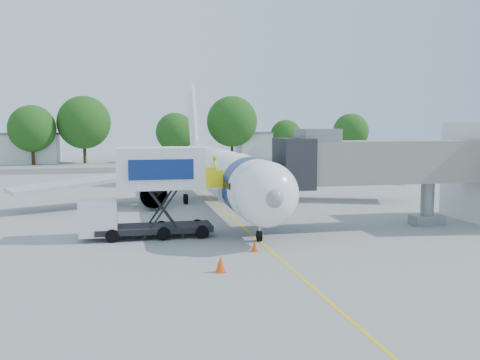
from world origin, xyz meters
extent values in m
plane|color=#9B9B98|center=(0.00, 0.00, 0.00)|extent=(160.00, 160.00, 0.00)
cube|color=yellow|center=(0.00, 0.00, 0.01)|extent=(0.15, 70.00, 0.01)
cube|color=#59595B|center=(0.00, 42.00, 0.00)|extent=(120.00, 10.00, 0.01)
cylinder|color=white|center=(0.00, 3.00, 3.00)|extent=(3.70, 28.00, 3.70)
sphere|color=white|center=(0.00, -11.00, 3.00)|extent=(3.70, 3.70, 3.70)
sphere|color=gray|center=(0.00, -12.55, 3.00)|extent=(1.10, 1.10, 1.10)
cone|color=white|center=(0.00, 20.00, 3.00)|extent=(3.70, 6.00, 3.70)
cube|color=white|center=(0.00, 21.00, 7.20)|extent=(0.35, 7.26, 8.29)
cube|color=silver|center=(9.00, 6.50, 2.30)|extent=(16.17, 9.32, 1.42)
cube|color=silver|center=(-9.00, 6.50, 2.30)|extent=(16.17, 9.32, 1.42)
cylinder|color=#999BA0|center=(5.50, 4.50, 1.30)|extent=(2.10, 3.60, 2.10)
cylinder|color=#999BA0|center=(-5.50, 4.50, 1.30)|extent=(2.10, 3.60, 2.10)
cube|color=black|center=(0.00, -11.30, 3.45)|extent=(2.60, 1.39, 0.81)
cylinder|color=navy|center=(0.00, -8.00, 3.00)|extent=(3.73, 2.00, 3.73)
cylinder|color=silver|center=(0.00, -9.50, 0.75)|extent=(0.16, 0.16, 1.50)
cylinder|color=black|center=(0.00, -9.50, 0.32)|extent=(0.25, 0.64, 0.64)
cylinder|color=black|center=(2.60, 6.00, 0.45)|extent=(0.35, 0.90, 0.90)
cylinder|color=black|center=(-2.60, 6.00, 0.45)|extent=(0.35, 0.90, 0.90)
cube|color=gray|center=(9.00, -7.00, 4.40)|extent=(13.60, 2.60, 2.80)
cube|color=black|center=(2.90, -7.00, 4.40)|extent=(2.00, 3.20, 3.20)
cube|color=slate|center=(4.50, -7.00, 6.20)|extent=(2.40, 2.40, 0.80)
cylinder|color=slate|center=(12.50, -7.00, 1.50)|extent=(0.90, 0.90, 3.00)
cube|color=slate|center=(12.50, -7.00, 0.35)|extent=(2.20, 1.20, 0.70)
cylinder|color=black|center=(11.60, -7.00, 0.35)|extent=(0.30, 0.70, 0.70)
cylinder|color=black|center=(13.40, -7.00, 0.35)|extent=(0.30, 0.70, 0.70)
cube|color=black|center=(-6.00, -7.00, 0.55)|extent=(7.00, 2.30, 0.35)
cube|color=silver|center=(-9.30, -7.00, 1.35)|extent=(2.20, 2.20, 2.10)
cube|color=black|center=(-9.30, -7.00, 1.80)|extent=(1.90, 2.10, 0.70)
cube|color=silver|center=(-5.60, -7.00, 4.25)|extent=(5.20, 2.40, 2.50)
cube|color=navy|center=(-5.60, -8.22, 4.25)|extent=(3.80, 0.04, 1.20)
cube|color=silver|center=(-2.45, -7.00, 3.05)|extent=(1.10, 2.20, 0.10)
cube|color=yellow|center=(-2.45, -8.05, 3.60)|extent=(1.10, 0.06, 1.10)
cube|color=yellow|center=(-2.45, -5.95, 3.60)|extent=(1.10, 0.06, 1.10)
cylinder|color=black|center=(-3.20, -8.05, 0.40)|extent=(0.80, 0.25, 0.80)
cylinder|color=black|center=(-3.20, -5.95, 0.40)|extent=(0.80, 0.25, 0.80)
cylinder|color=black|center=(-8.50, -8.05, 0.40)|extent=(0.80, 0.25, 0.80)
cylinder|color=black|center=(-8.50, -5.95, 0.40)|extent=(0.80, 0.25, 0.80)
imported|color=#B8E317|center=(-2.21, -7.00, 4.05)|extent=(0.48, 0.71, 1.90)
cube|color=silver|center=(-1.25, -17.89, 0.74)|extent=(3.80, 2.13, 1.47)
cube|color=navy|center=(-1.25, -17.89, 1.21)|extent=(2.22, 1.92, 0.37)
cylinder|color=black|center=(-2.67, -18.72, 0.37)|extent=(0.75, 0.31, 0.74)
cylinder|color=black|center=(-2.77, -17.26, 0.37)|extent=(0.75, 0.31, 0.74)
cylinder|color=black|center=(0.26, -18.53, 0.37)|extent=(0.75, 0.31, 0.74)
cylinder|color=black|center=(0.17, -17.06, 0.37)|extent=(0.75, 0.31, 0.74)
cone|color=#F34F0C|center=(-0.87, -11.92, 0.32)|extent=(0.40, 0.40, 0.63)
cube|color=#F34F0C|center=(-0.87, -11.92, 0.02)|extent=(0.36, 0.36, 0.04)
cone|color=#F34F0C|center=(-3.41, -15.52, 0.40)|extent=(0.50, 0.50, 0.80)
cube|color=#F34F0C|center=(-3.41, -15.52, 0.02)|extent=(0.45, 0.45, 0.05)
cube|color=silver|center=(-28.00, 60.00, 2.50)|extent=(18.00, 8.00, 5.00)
cube|color=slate|center=(-28.00, 60.00, 5.15)|extent=(18.40, 8.40, 0.30)
cube|color=silver|center=(22.00, 62.00, 2.50)|extent=(16.00, 7.00, 5.00)
cube|color=slate|center=(22.00, 62.00, 5.15)|extent=(16.40, 7.40, 0.30)
cylinder|color=#382314|center=(-22.68, 55.47, 1.76)|extent=(0.56, 0.56, 3.53)
sphere|color=#1F4713|center=(-22.68, 55.47, 6.08)|extent=(7.84, 7.84, 7.84)
cylinder|color=#382314|center=(-14.42, 57.14, 2.06)|extent=(0.56, 0.56, 4.13)
sphere|color=#1F4713|center=(-14.42, 57.14, 7.11)|extent=(9.17, 9.17, 9.17)
cylinder|color=#382314|center=(1.32, 56.58, 1.56)|extent=(0.56, 0.56, 3.12)
sphere|color=#1F4713|center=(1.32, 56.58, 5.38)|extent=(6.94, 6.94, 6.94)
cylinder|color=#382314|center=(12.01, 58.16, 2.12)|extent=(0.56, 0.56, 4.23)
sphere|color=#1F4713|center=(12.01, 58.16, 7.29)|extent=(9.41, 9.41, 9.41)
cylinder|color=#382314|center=(22.89, 59.42, 1.35)|extent=(0.56, 0.56, 2.70)
sphere|color=#1F4713|center=(22.89, 59.42, 4.65)|extent=(6.00, 6.00, 6.00)
cylinder|color=#382314|center=(35.65, 57.99, 1.57)|extent=(0.56, 0.56, 3.13)
sphere|color=#1F4713|center=(35.65, 57.99, 5.39)|extent=(6.96, 6.96, 6.96)
camera|label=1|loc=(-7.71, -39.60, 6.95)|focal=40.00mm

